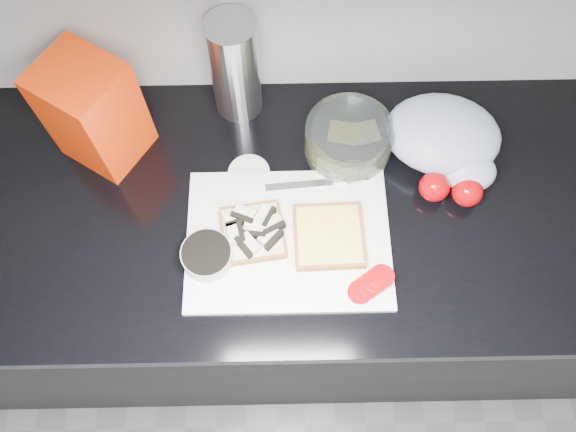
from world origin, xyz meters
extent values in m
cube|color=black|center=(0.00, 1.20, 0.43)|extent=(3.50, 0.60, 0.86)
cube|color=black|center=(0.00, 1.20, 0.88)|extent=(3.50, 0.64, 0.04)
cube|color=white|center=(-0.05, 1.12, 0.91)|extent=(0.40, 0.30, 0.01)
cube|color=beige|center=(-0.12, 1.12, 0.92)|extent=(0.14, 0.14, 0.02)
cube|color=silver|center=(-0.15, 1.15, 0.94)|extent=(0.05, 0.04, 0.02)
cube|color=black|center=(-0.15, 1.15, 0.94)|extent=(0.05, 0.03, 0.02)
cube|color=silver|center=(-0.13, 1.16, 0.94)|extent=(0.05, 0.04, 0.02)
cube|color=black|center=(-0.13, 1.16, 0.94)|extent=(0.05, 0.03, 0.02)
cube|color=silver|center=(-0.10, 1.15, 0.94)|extent=(0.04, 0.05, 0.02)
cube|color=black|center=(-0.10, 1.15, 0.94)|extent=(0.03, 0.05, 0.02)
cube|color=silver|center=(-0.15, 1.11, 0.94)|extent=(0.03, 0.05, 0.02)
cube|color=black|center=(-0.15, 1.11, 0.94)|extent=(0.02, 0.05, 0.02)
cube|color=silver|center=(-0.12, 1.12, 0.94)|extent=(0.04, 0.03, 0.02)
cube|color=black|center=(-0.12, 1.12, 0.94)|extent=(0.05, 0.02, 0.02)
cube|color=silver|center=(-0.09, 1.11, 0.94)|extent=(0.05, 0.05, 0.02)
cube|color=black|center=(-0.09, 1.11, 0.94)|extent=(0.04, 0.04, 0.02)
cube|color=silver|center=(-0.13, 1.09, 0.94)|extent=(0.04, 0.05, 0.02)
cube|color=black|center=(-0.13, 1.09, 0.94)|extent=(0.04, 0.04, 0.02)
cube|color=silver|center=(-0.08, 1.13, 0.94)|extent=(0.05, 0.04, 0.02)
cube|color=black|center=(-0.08, 1.13, 0.94)|extent=(0.05, 0.03, 0.02)
cube|color=beige|center=(0.03, 1.11, 0.92)|extent=(0.14, 0.14, 0.02)
cube|color=#FFE24B|center=(0.03, 1.11, 0.93)|extent=(0.12, 0.12, 0.00)
cylinder|color=#AC0308|center=(0.08, 1.00, 0.91)|extent=(0.05, 0.05, 0.01)
cylinder|color=#AC0308|center=(0.09, 1.01, 0.92)|extent=(0.05, 0.05, 0.01)
cylinder|color=#AC0308|center=(0.10, 1.01, 0.92)|extent=(0.06, 0.06, 0.01)
cylinder|color=#AC0308|center=(0.11, 1.02, 0.93)|extent=(0.06, 0.06, 0.01)
cylinder|color=#AC0308|center=(0.12, 1.03, 0.93)|extent=(0.06, 0.06, 0.01)
cube|color=silver|center=(-0.02, 1.23, 0.91)|extent=(0.14, 0.03, 0.00)
cube|color=silver|center=(0.08, 1.24, 0.92)|extent=(0.07, 0.02, 0.01)
cylinder|color=#ACB1B2|center=(-0.21, 1.07, 0.92)|extent=(0.10, 0.10, 0.05)
cylinder|color=black|center=(-0.21, 1.07, 0.94)|extent=(0.09, 0.09, 0.01)
cylinder|color=white|center=(-0.13, 1.27, 0.90)|extent=(0.09, 0.09, 0.01)
cylinder|color=silver|center=(0.08, 1.32, 0.94)|extent=(0.18, 0.18, 0.08)
cube|color=#FFE24B|center=(0.06, 1.33, 0.93)|extent=(0.06, 0.05, 0.04)
cube|color=#E8DA8A|center=(0.11, 1.33, 0.92)|extent=(0.07, 0.06, 0.01)
cube|color=#FD2404|center=(-0.43, 1.34, 1.02)|extent=(0.20, 0.20, 0.24)
cylinder|color=silver|center=(-0.15, 1.45, 1.02)|extent=(0.10, 0.10, 0.24)
ellipsoid|color=#AFBDD7|center=(0.27, 1.32, 0.95)|extent=(0.27, 0.23, 0.11)
ellipsoid|color=#AFBDD7|center=(0.32, 1.25, 0.94)|extent=(0.13, 0.11, 0.07)
sphere|color=#AC0308|center=(0.25, 1.21, 0.93)|extent=(0.06, 0.06, 0.06)
sphere|color=#AC0308|center=(0.31, 1.20, 0.93)|extent=(0.06, 0.06, 0.06)
camera|label=1|loc=(-0.06, 0.69, 1.93)|focal=35.00mm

